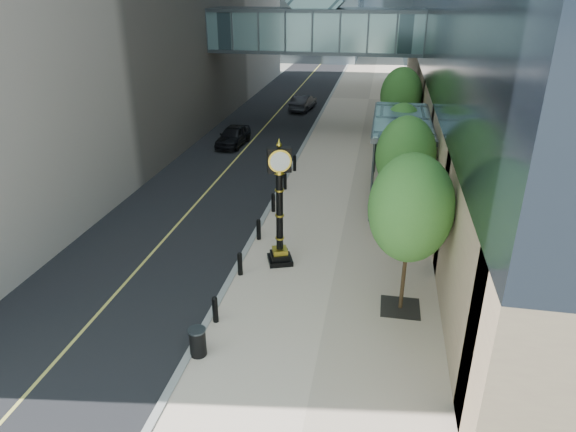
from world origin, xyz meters
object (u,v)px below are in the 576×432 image
object	(u,v)px
street_clock	(280,213)
pedestrian	(410,230)
car_far	(303,102)
trash_bin	(198,343)
car_near	(233,136)

from	to	relation	value
street_clock	pedestrian	size ratio (longest dim) A/B	2.82
pedestrian	car_far	distance (m)	27.80
trash_bin	car_far	size ratio (longest dim) A/B	0.21
trash_bin	pedestrian	distance (m)	10.78
street_clock	car_near	bearing A→B (deg)	92.27
pedestrian	car_far	bearing A→B (deg)	-57.83
trash_bin	pedestrian	bearing A→B (deg)	51.41
street_clock	car_far	bearing A→B (deg)	76.94
street_clock	car_far	world-z (taller)	street_clock
pedestrian	car_near	size ratio (longest dim) A/B	0.44
car_far	street_clock	bearing A→B (deg)	104.94
car_near	car_far	bearing A→B (deg)	78.59
street_clock	trash_bin	world-z (taller)	street_clock
trash_bin	car_near	xyz separation A→B (m)	(-5.34, 22.57, 0.22)
pedestrian	car_far	size ratio (longest dim) A/B	0.43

